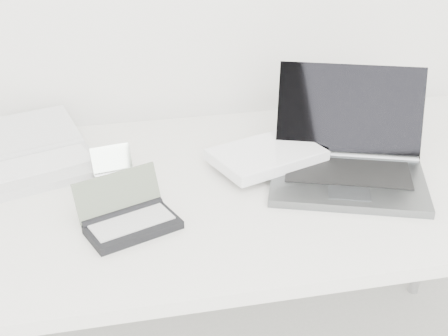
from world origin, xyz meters
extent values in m
cube|color=white|center=(0.00, 1.55, 0.71)|extent=(1.60, 0.80, 0.03)
cylinder|color=silver|center=(0.75, 1.90, 0.35)|extent=(0.04, 0.04, 0.70)
cube|color=#575A5C|center=(0.25, 1.47, 0.74)|extent=(0.41, 0.35, 0.02)
cube|color=black|center=(0.27, 1.50, 0.75)|extent=(0.32, 0.22, 0.00)
cube|color=black|center=(0.31, 1.63, 0.85)|extent=(0.36, 0.20, 0.21)
cylinder|color=#575A5C|center=(0.30, 1.59, 0.75)|extent=(0.33, 0.14, 0.02)
cube|color=#3A3C3F|center=(0.23, 1.41, 0.75)|extent=(0.11, 0.09, 0.00)
cube|color=white|center=(0.10, 1.61, 0.76)|extent=(0.30, 0.25, 0.03)
cube|color=white|center=(0.10, 1.61, 0.78)|extent=(0.29, 0.24, 0.00)
cube|color=silver|center=(-0.43, 1.68, 0.74)|extent=(0.31, 0.25, 0.02)
cube|color=silver|center=(-0.44, 1.70, 0.75)|extent=(0.25, 0.17, 0.00)
cube|color=silver|center=(-0.49, 1.85, 0.77)|extent=(0.30, 0.23, 0.05)
cylinder|color=silver|center=(-0.46, 1.77, 0.75)|extent=(0.25, 0.10, 0.02)
cube|color=silver|center=(-0.26, 1.59, 0.74)|extent=(0.10, 0.09, 0.01)
cube|color=#B8B8BC|center=(-0.26, 1.59, 0.74)|extent=(0.08, 0.05, 0.00)
cube|color=gray|center=(-0.27, 1.64, 0.77)|extent=(0.10, 0.05, 0.06)
cylinder|color=silver|center=(-0.27, 1.62, 0.74)|extent=(0.09, 0.03, 0.01)
cube|color=black|center=(-0.25, 1.39, 0.74)|extent=(0.21, 0.16, 0.02)
cube|color=#AAAAAA|center=(-0.25, 1.39, 0.75)|extent=(0.18, 0.12, 0.00)
cube|color=#5D6755|center=(-0.27, 1.45, 0.79)|extent=(0.19, 0.10, 0.08)
cylinder|color=black|center=(-0.26, 1.43, 0.75)|extent=(0.18, 0.08, 0.02)
camera|label=1|loc=(-0.29, 0.31, 1.44)|focal=50.00mm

